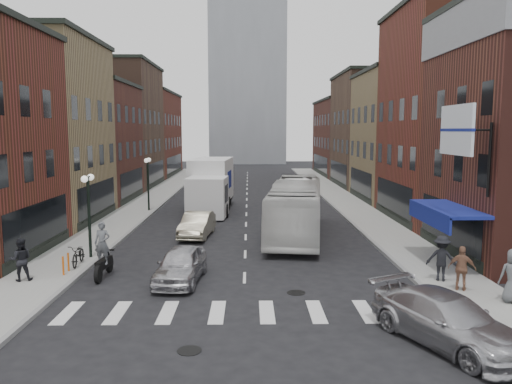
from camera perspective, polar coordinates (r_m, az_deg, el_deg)
The scene contains 30 objects.
ground at distance 20.41m, azimuth -1.35°, elevation -10.58°, with size 160.00×160.00×0.00m, color black.
sidewalk_left at distance 42.79m, azimuth -12.54°, elevation -1.30°, with size 3.00×74.00×0.15m, color gray.
sidewalk_right at distance 42.71m, azimuth 10.40°, elevation -1.26°, with size 3.00×74.00×0.15m, color gray.
curb_left at distance 42.52m, azimuth -10.56°, elevation -1.40°, with size 0.20×74.00×0.16m, color gray.
curb_right at distance 42.46m, azimuth 8.41°, elevation -1.37°, with size 0.20×74.00×0.16m, color gray.
crosswalk_stripes at distance 17.58m, azimuth -1.44°, elevation -13.55°, with size 12.00×2.20×0.01m, color silver.
bldg_left_mid_a at distance 36.73m, azimuth -25.41°, elevation 6.35°, with size 10.30×10.20×12.30m.
bldg_left_mid_b at distance 46.04m, azimuth -20.18°, elevation 5.37°, with size 10.30×10.20×10.30m.
bldg_left_far_a at distance 56.53m, azimuth -16.55°, elevation 7.27°, with size 10.30×12.20×13.30m.
bldg_left_far_b at distance 70.11m, azimuth -13.42°, elevation 6.46°, with size 10.30×16.20×11.30m.
bldg_right_mid_a at distance 36.59m, azimuth 23.28°, elevation 8.02°, with size 10.30×10.20×14.30m.
bldg_right_mid_b at distance 45.90m, azimuth 18.09°, elevation 6.07°, with size 10.30×10.20×11.30m.
bldg_right_far_a at distance 56.42m, azimuth 14.49°, elevation 6.83°, with size 10.30×12.20×12.30m.
bldg_right_far_b at distance 70.04m, azimuth 11.44°, elevation 6.11°, with size 10.30×16.20×10.30m.
awning_blue at distance 23.89m, azimuth 20.64°, elevation -1.96°, with size 1.80×5.00×0.78m.
billboard_sign at distance 21.64m, azimuth 22.14°, elevation 6.41°, with size 1.52×3.00×3.70m.
distant_tower at distance 99.24m, azimuth -0.97°, elevation 18.02°, with size 14.00×14.00×50.00m, color #9399A0.
streetlamp_near at distance 24.86m, azimuth -18.60°, elevation -0.87°, with size 0.32×1.22×4.11m.
streetlamp_far at distance 38.35m, azimuth -12.25°, elevation 2.02°, with size 0.32×1.22×4.11m.
bike_rack at distance 22.87m, azimuth -20.91°, elevation -7.68°, with size 0.08×0.68×0.80m.
box_truck at distance 38.19m, azimuth -5.21°, elevation 0.70°, with size 3.25×9.30×3.97m.
motorcycle_rider at distance 22.04m, azimuth -17.10°, elevation -6.53°, with size 0.70×2.36×2.41m.
transit_bus at distance 29.36m, azimuth 4.59°, elevation -1.85°, with size 2.76×11.80×3.29m, color silver.
sedan_left_near at distance 20.88m, azimuth -8.61°, elevation -8.21°, with size 1.69×4.20×1.43m, color #BCBBC1.
sedan_left_far at distance 29.34m, azimuth -6.74°, elevation -3.73°, with size 1.51×4.32×1.42m, color #BDB599.
curb_car at distance 15.90m, azimuth 21.02°, elevation -13.49°, with size 2.05×5.05×1.47m, color #B3B2B7.
parked_bicycle at distance 24.00m, azimuth -19.63°, elevation -6.74°, with size 0.63×1.82×0.96m, color black.
ped_left_solo at distance 22.35m, azimuth -25.30°, elevation -6.99°, with size 0.85×0.49×1.74m, color black.
ped_right_a at distance 21.58m, azimuth 20.45°, elevation -7.11°, with size 1.19×0.59×1.84m, color black.
ped_right_b at distance 20.59m, azimuth 22.48°, elevation -8.07°, with size 1.00×0.50×1.71m, color brown.
Camera 1 is at (0.19, -19.45, 6.20)m, focal length 35.00 mm.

